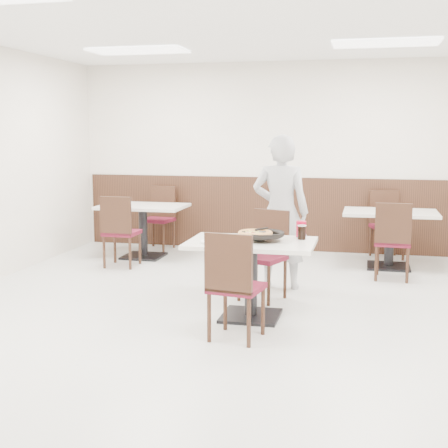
% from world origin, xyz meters
% --- Properties ---
extents(floor, '(7.00, 7.00, 0.00)m').
position_xyz_m(floor, '(0.00, 0.00, 0.00)').
color(floor, '#B2B2AD').
rests_on(floor, ground).
extents(ceiling, '(7.00, 7.00, 0.00)m').
position_xyz_m(ceiling, '(0.00, 0.00, 2.80)').
color(ceiling, white).
rests_on(ceiling, floor).
extents(wall_back, '(6.00, 0.04, 2.80)m').
position_xyz_m(wall_back, '(0.00, 3.50, 1.40)').
color(wall_back, beige).
rests_on(wall_back, floor).
extents(wall_front, '(6.00, 0.04, 2.80)m').
position_xyz_m(wall_front, '(0.00, -3.50, 1.40)').
color(wall_front, beige).
rests_on(wall_front, floor).
extents(wainscot_back, '(5.90, 0.03, 1.10)m').
position_xyz_m(wainscot_back, '(0.00, 3.48, 0.55)').
color(wainscot_back, black).
rests_on(wainscot_back, floor).
extents(fluo_panel_c, '(1.20, 0.60, 0.02)m').
position_xyz_m(fluo_panel_c, '(-1.50, 1.80, 2.78)').
color(fluo_panel_c, white).
rests_on(fluo_panel_c, ceiling).
extents(fluo_panel_d, '(1.20, 0.60, 0.02)m').
position_xyz_m(fluo_panel_d, '(1.50, 1.80, 2.78)').
color(fluo_panel_d, white).
rests_on(fluo_panel_d, ceiling).
extents(main_table, '(1.26, 0.89, 0.75)m').
position_xyz_m(main_table, '(0.29, -0.04, 0.38)').
color(main_table, silver).
rests_on(main_table, floor).
extents(chair_near, '(0.48, 0.48, 0.95)m').
position_xyz_m(chair_near, '(0.28, -0.67, 0.47)').
color(chair_near, black).
rests_on(chair_near, floor).
extents(chair_far, '(0.54, 0.54, 0.95)m').
position_xyz_m(chair_far, '(0.29, 0.63, 0.47)').
color(chair_far, black).
rests_on(chair_far, floor).
extents(trivet, '(0.12, 0.12, 0.04)m').
position_xyz_m(trivet, '(0.36, -0.00, 0.77)').
color(trivet, black).
rests_on(trivet, main_table).
extents(pizza_pan, '(0.35, 0.35, 0.01)m').
position_xyz_m(pizza_pan, '(0.40, -0.01, 0.79)').
color(pizza_pan, black).
rests_on(pizza_pan, trivet).
extents(pizza, '(0.31, 0.31, 0.02)m').
position_xyz_m(pizza, '(0.33, -0.03, 0.81)').
color(pizza, tan).
rests_on(pizza, pizza_pan).
extents(pizza_server, '(0.08, 0.10, 0.00)m').
position_xyz_m(pizza_server, '(0.40, -0.03, 0.84)').
color(pizza_server, white).
rests_on(pizza_server, pizza).
extents(napkin, '(0.17, 0.17, 0.00)m').
position_xyz_m(napkin, '(-0.07, -0.15, 0.75)').
color(napkin, silver).
rests_on(napkin, main_table).
extents(side_plate, '(0.21, 0.21, 0.01)m').
position_xyz_m(side_plate, '(-0.07, -0.21, 0.76)').
color(side_plate, white).
rests_on(side_plate, napkin).
extents(fork, '(0.03, 0.15, 0.00)m').
position_xyz_m(fork, '(-0.08, -0.16, 0.77)').
color(fork, white).
rests_on(fork, side_plate).
extents(cola_glass, '(0.08, 0.08, 0.13)m').
position_xyz_m(cola_glass, '(0.75, 0.16, 0.81)').
color(cola_glass, black).
rests_on(cola_glass, main_table).
extents(red_cup, '(0.11, 0.11, 0.16)m').
position_xyz_m(red_cup, '(0.73, 0.30, 0.83)').
color(red_cup, '#A90523').
rests_on(red_cup, main_table).
extents(diner_person, '(0.65, 0.43, 1.75)m').
position_xyz_m(diner_person, '(0.40, 1.19, 0.88)').
color(diner_person, silver).
rests_on(diner_person, floor).
extents(bg_table_left, '(1.20, 0.80, 0.75)m').
position_xyz_m(bg_table_left, '(-1.74, 2.48, 0.38)').
color(bg_table_left, silver).
rests_on(bg_table_left, floor).
extents(bg_chair_left_near, '(0.42, 0.42, 0.95)m').
position_xyz_m(bg_chair_left_near, '(-1.80, 1.86, 0.47)').
color(bg_chair_left_near, black).
rests_on(bg_chair_left_near, floor).
extents(bg_chair_left_far, '(0.48, 0.48, 0.95)m').
position_xyz_m(bg_chair_left_far, '(-1.74, 3.12, 0.47)').
color(bg_chair_left_far, black).
rests_on(bg_chair_left_far, floor).
extents(bg_table_right, '(1.29, 0.94, 0.75)m').
position_xyz_m(bg_table_right, '(1.66, 2.57, 0.38)').
color(bg_table_right, silver).
rests_on(bg_table_right, floor).
extents(bg_chair_right_near, '(0.44, 0.44, 0.95)m').
position_xyz_m(bg_chair_right_near, '(1.67, 1.91, 0.47)').
color(bg_chair_right_near, black).
rests_on(bg_chair_right_near, floor).
extents(bg_chair_right_far, '(0.52, 0.52, 0.95)m').
position_xyz_m(bg_chair_right_far, '(1.64, 3.19, 0.47)').
color(bg_chair_right_far, black).
rests_on(bg_chair_right_far, floor).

